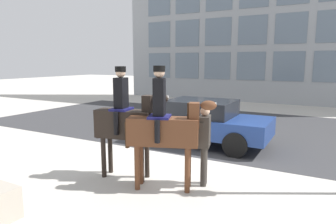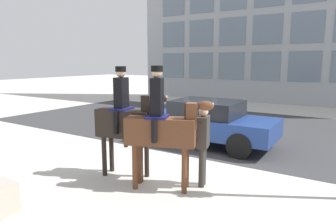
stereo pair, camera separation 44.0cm
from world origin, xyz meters
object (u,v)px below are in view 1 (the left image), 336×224
street_car_near_lane (203,121)px  mounted_horse_companion (165,127)px  pedestrian_bystander (204,139)px  mounted_horse_lead (126,121)px

street_car_near_lane → mounted_horse_companion: bearing=-81.0°
pedestrian_bystander → street_car_near_lane: 3.30m
mounted_horse_lead → street_car_near_lane: bearing=72.2°
pedestrian_bystander → street_car_near_lane: pedestrian_bystander is taller
mounted_horse_companion → mounted_horse_lead: bearing=153.6°
mounted_horse_companion → street_car_near_lane: (-0.57, 3.60, -0.55)m
mounted_horse_lead → pedestrian_bystander: bearing=4.3°
street_car_near_lane → mounted_horse_lead: bearing=-97.9°
mounted_horse_companion → street_car_near_lane: size_ratio=0.62×
mounted_horse_lead → mounted_horse_companion: size_ratio=0.99×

